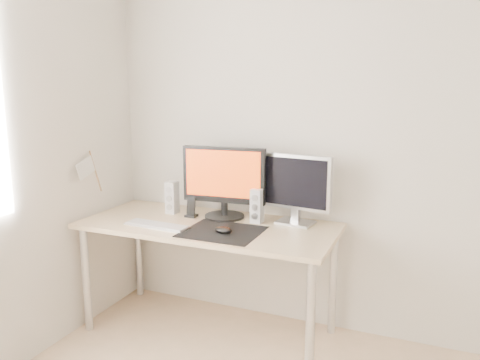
% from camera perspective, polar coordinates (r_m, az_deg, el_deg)
% --- Properties ---
extents(wall_back, '(3.50, 0.00, 3.50)m').
position_cam_1_polar(wall_back, '(2.93, 15.92, 4.58)').
color(wall_back, silver).
rests_on(wall_back, ground).
extents(mousepad, '(0.45, 0.40, 0.00)m').
position_cam_1_polar(mousepad, '(2.78, -2.17, -6.31)').
color(mousepad, black).
rests_on(mousepad, desk).
extents(mouse, '(0.11, 0.06, 0.04)m').
position_cam_1_polar(mouse, '(2.74, -2.06, -6.11)').
color(mouse, black).
rests_on(mouse, mousepad).
extents(desk, '(1.60, 0.70, 0.73)m').
position_cam_1_polar(desk, '(2.97, -3.89, -6.75)').
color(desk, '#D1B587').
rests_on(desk, ground).
extents(main_monitor, '(0.55, 0.28, 0.47)m').
position_cam_1_polar(main_monitor, '(3.01, -1.98, 0.04)').
color(main_monitor, black).
rests_on(main_monitor, desk).
extents(second_monitor, '(0.45, 0.19, 0.43)m').
position_cam_1_polar(second_monitor, '(2.90, 6.88, -0.72)').
color(second_monitor, silver).
rests_on(second_monitor, desk).
extents(speaker_left, '(0.07, 0.08, 0.22)m').
position_cam_1_polar(speaker_left, '(3.19, -8.28, -2.11)').
color(speaker_left, white).
rests_on(speaker_left, desk).
extents(speaker_right, '(0.07, 0.08, 0.22)m').
position_cam_1_polar(speaker_right, '(2.94, 2.09, -3.15)').
color(speaker_right, white).
rests_on(speaker_right, desk).
extents(keyboard, '(0.43, 0.15, 0.02)m').
position_cam_1_polar(keyboard, '(2.92, -10.08, -5.44)').
color(keyboard, '#B2B2B4').
rests_on(keyboard, desk).
extents(phone_dock, '(0.07, 0.06, 0.13)m').
position_cam_1_polar(phone_dock, '(3.09, -5.97, -3.77)').
color(phone_dock, black).
rests_on(phone_dock, desk).
extents(pennant, '(0.01, 0.23, 0.29)m').
position_cam_1_polar(pennant, '(3.19, -17.93, 1.31)').
color(pennant, '#A57F54').
rests_on(pennant, wall_left).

